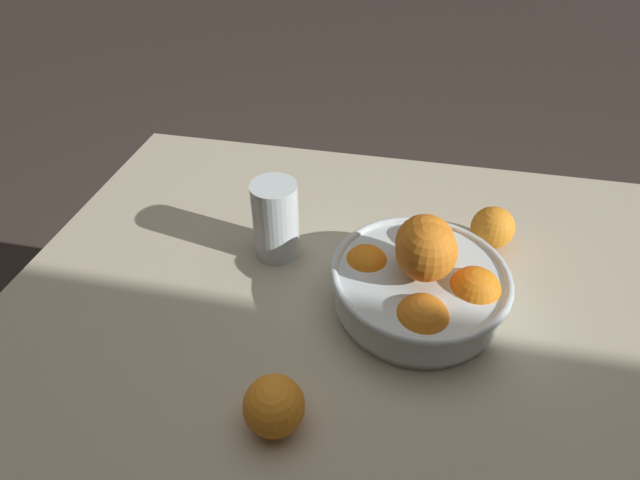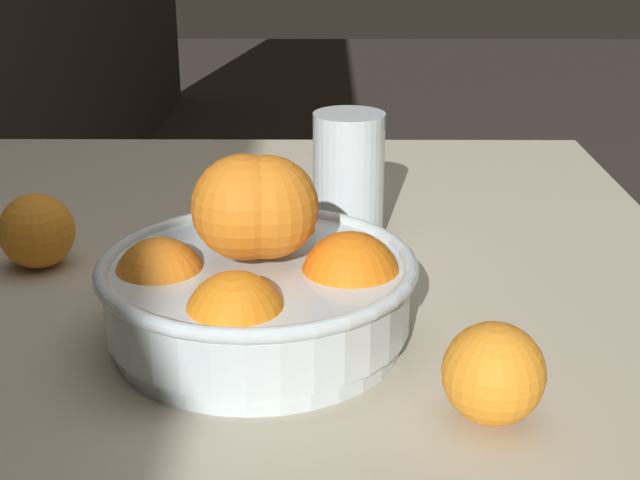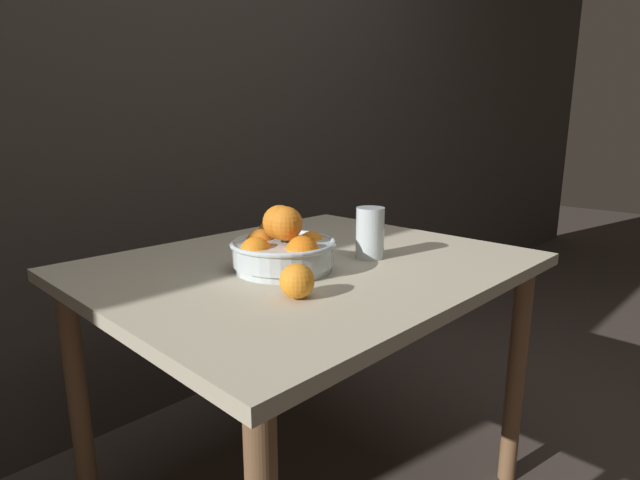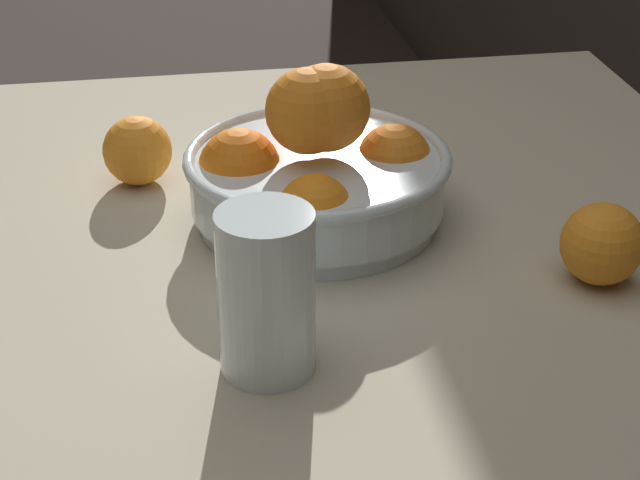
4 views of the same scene
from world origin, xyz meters
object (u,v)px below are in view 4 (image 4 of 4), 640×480
juice_glass (267,302)px  orange_loose_front (137,151)px  orange_loose_near_bowl (602,244)px  fruit_bowl (316,169)px

juice_glass → orange_loose_front: bearing=-165.2°
orange_loose_near_bowl → orange_loose_front: (-0.27, -0.39, -0.00)m
orange_loose_near_bowl → orange_loose_front: orange_loose_near_bowl is taller
fruit_bowl → orange_loose_near_bowl: size_ratio=3.50×
juice_glass → orange_loose_near_bowl: (-0.08, 0.30, -0.02)m
fruit_bowl → orange_loose_near_bowl: 0.27m
orange_loose_front → orange_loose_near_bowl: bearing=55.9°
juice_glass → orange_loose_near_bowl: bearing=104.9°
fruit_bowl → orange_loose_near_bowl: bearing=55.6°
juice_glass → orange_loose_near_bowl: size_ratio=1.83×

